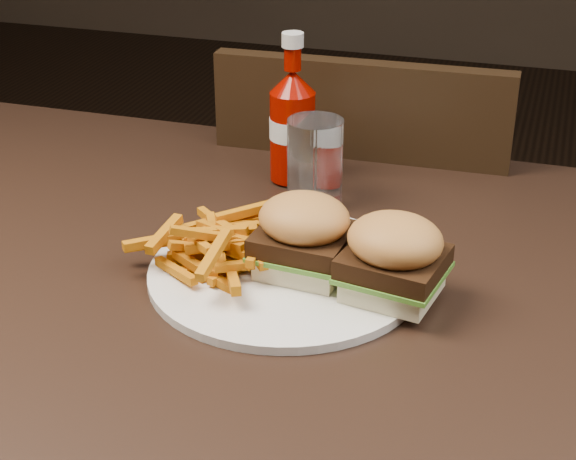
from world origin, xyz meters
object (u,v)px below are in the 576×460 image
(chair_far, at_px, (375,288))
(tumbler, at_px, (315,162))
(ketchup_bottle, at_px, (292,136))
(dining_table, at_px, (263,294))
(plate, at_px, (285,273))

(chair_far, xyz_separation_m, tumbler, (-0.01, -0.36, 0.38))
(chair_far, relative_size, ketchup_bottle, 3.70)
(dining_table, relative_size, tumbler, 11.48)
(dining_table, relative_size, plate, 4.24)
(plate, xyz_separation_m, ketchup_bottle, (-0.07, 0.24, 0.06))
(chair_far, relative_size, plate, 1.49)
(ketchup_bottle, xyz_separation_m, tumbler, (0.05, -0.06, -0.01))
(chair_far, bearing_deg, ketchup_bottle, 77.30)
(plate, relative_size, ketchup_bottle, 2.48)
(ketchup_bottle, distance_m, tumbler, 0.08)
(dining_table, bearing_deg, chair_far, 88.78)
(tumbler, bearing_deg, chair_far, 88.34)
(chair_far, distance_m, tumbler, 0.52)
(dining_table, xyz_separation_m, chair_far, (0.01, 0.54, -0.30))
(dining_table, relative_size, ketchup_bottle, 10.52)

